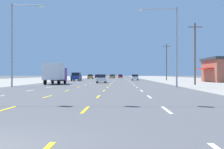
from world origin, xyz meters
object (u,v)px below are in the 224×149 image
streetlight_left_row_0 (15,39)px  hatchback_center_turn_near (101,79)px  hatchback_far_left_far (90,77)px  sedan_center_turn_farther (112,76)px  box_truck_far_left_nearest (55,72)px  hatchback_inner_right_farthest (120,76)px  sedan_far_left_distant_b (97,76)px  streetlight_right_row_0 (172,40)px  suv_far_left_mid (76,77)px  hatchback_far_right_midfar (135,77)px  hatchback_center_turn_distant_a (113,76)px

streetlight_left_row_0 → hatchback_center_turn_near: bearing=61.3°
hatchback_far_left_far → sedan_center_turn_farther: bearing=70.0°
box_truck_far_left_nearest → hatchback_inner_right_farthest: 76.33m
hatchback_far_left_far → sedan_far_left_distant_b: 33.19m
box_truck_far_left_nearest → streetlight_right_row_0: bearing=-30.5°
suv_far_left_mid → hatchback_far_right_midfar: 16.71m
box_truck_far_left_nearest → streetlight_left_row_0: streetlight_left_row_0 is taller
suv_far_left_mid → streetlight_left_row_0: streetlight_left_row_0 is taller
hatchback_far_right_midfar → hatchback_center_turn_distant_a: bearing=97.4°
suv_far_left_mid → streetlight_right_row_0: size_ratio=0.50×
suv_far_left_mid → hatchback_far_left_far: bearing=89.4°
hatchback_center_turn_near → sedan_center_turn_farther: (0.10, 64.58, -0.03)m
hatchback_center_turn_near → hatchback_far_left_far: 46.62m
hatchback_center_turn_distant_a → sedan_far_left_distant_b: size_ratio=0.87×
sedan_center_turn_farther → hatchback_center_turn_distant_a: (0.13, 14.29, 0.03)m
streetlight_left_row_0 → hatchback_far_right_midfar: bearing=68.2°
hatchback_far_right_midfar → streetlight_right_row_0: bearing=-86.6°
hatchback_far_right_midfar → streetlight_left_row_0: streetlight_left_row_0 is taller
hatchback_far_left_far → streetlight_right_row_0: bearing=-75.6°
hatchback_center_turn_near → streetlight_right_row_0: streetlight_right_row_0 is taller
hatchback_far_left_far → hatchback_center_turn_distant_a: size_ratio=1.00×
streetlight_left_row_0 → streetlight_right_row_0: bearing=-0.0°
hatchback_far_left_far → hatchback_far_right_midfar: bearing=-57.0°
hatchback_far_left_far → streetlight_left_row_0: (-2.98, -63.65, 5.15)m
suv_far_left_mid → hatchback_far_right_midfar: bearing=31.6°
hatchback_far_right_midfar → hatchback_far_left_far: size_ratio=1.00×
hatchback_center_turn_near → hatchback_far_right_midfar: size_ratio=1.00×
hatchback_inner_right_farthest → streetlight_right_row_0: (6.26, -85.36, 4.97)m
hatchback_far_left_far → hatchback_inner_right_farthest: (10.14, 21.71, 0.00)m
hatchback_center_turn_near → hatchback_inner_right_farthest: same height
box_truck_far_left_nearest → hatchback_center_turn_distant_a: size_ratio=1.85×
suv_far_left_mid → hatchback_inner_right_farthest: bearing=78.6°
hatchback_far_left_far → sedan_far_left_distant_b: bearing=90.7°
hatchback_inner_right_farthest → streetlight_left_row_0: size_ratio=0.38×
hatchback_center_turn_distant_a → suv_far_left_mid: bearing=-96.5°
suv_far_left_mid → hatchback_far_right_midfar: (14.23, 8.74, -0.24)m
hatchback_center_turn_near → box_truck_far_left_nearest: bearing=-130.9°
suv_far_left_mid → hatchback_far_left_far: size_ratio=1.26×
sedan_far_left_distant_b → sedan_center_turn_farther: bearing=-64.3°
hatchback_far_right_midfar → hatchback_center_turn_distant_a: same height
hatchback_center_turn_distant_a → streetlight_right_row_0: bearing=-84.3°
hatchback_center_turn_near → sedan_center_turn_farther: 64.58m
sedan_center_turn_farther → hatchback_inner_right_farthest: bearing=43.7°
box_truck_far_left_nearest → hatchback_inner_right_farthest: bearing=82.3°
hatchback_center_turn_distant_a → streetlight_right_row_0: 96.97m
suv_far_left_mid → hatchback_inner_right_farthest: suv_far_left_mid is taller
suv_far_left_mid → sedan_far_left_distant_b: size_ratio=1.09×
box_truck_far_left_nearest → streetlight_left_row_0: 10.93m
hatchback_center_turn_near → sedan_far_left_distant_b: hatchback_center_turn_near is taller
hatchback_center_turn_near → hatchback_center_turn_distant_a: bearing=89.8°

